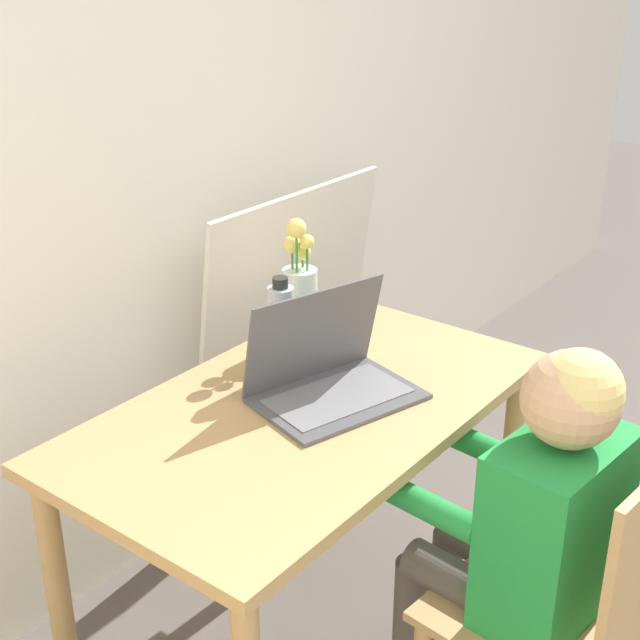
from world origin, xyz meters
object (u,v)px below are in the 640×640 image
chair_occupied (576,619)px  person_seated (531,515)px  flower_vase (300,296)px  water_bottle (281,331)px  laptop (328,372)px

chair_occupied → person_seated: person_seated is taller
flower_vase → water_bottle: bearing=-155.0°
chair_occupied → laptop: laptop is taller
flower_vase → water_bottle: (-0.16, -0.08, -0.01)m
laptop → chair_occupied: bearing=-76.6°
chair_occupied → person_seated: 0.22m
person_seated → flower_vase: bearing=-98.9°
flower_vase → person_seated: bearing=-104.2°
flower_vase → water_bottle: flower_vase is taller
flower_vase → water_bottle: size_ratio=1.36×
chair_occupied → laptop: 0.71m
laptop → water_bottle: 0.15m
chair_occupied → flower_vase: size_ratio=2.56×
chair_occupied → flower_vase: (0.19, 0.84, 0.40)m
chair_occupied → person_seated: bearing=-90.0°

